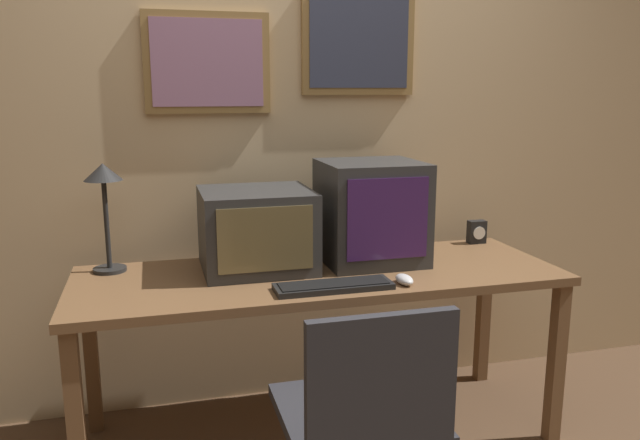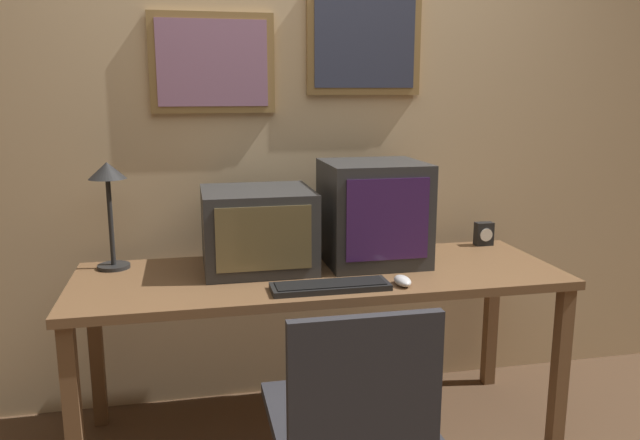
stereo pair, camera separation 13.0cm
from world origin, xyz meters
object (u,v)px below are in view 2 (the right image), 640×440
at_px(desk_clock, 484,234).
at_px(monitor_right, 373,212).
at_px(mouse_near_keyboard, 402,281).
at_px(desk_lamp, 108,188).
at_px(monitor_left, 258,229).
at_px(keyboard_main, 330,286).

bearing_deg(desk_clock, monitor_right, -164.85).
distance_m(mouse_near_keyboard, desk_lamp, 1.25).
bearing_deg(desk_clock, monitor_left, -172.23).
bearing_deg(monitor_right, keyboard_main, -128.06).
height_order(keyboard_main, desk_lamp, desk_lamp).
relative_size(monitor_right, desk_lamp, 0.97).
height_order(monitor_left, desk_clock, monitor_left).
bearing_deg(keyboard_main, monitor_right, 51.94).
relative_size(monitor_left, mouse_near_keyboard, 4.17).
xyz_separation_m(monitor_left, monitor_right, (0.50, -0.01, 0.05)).
xyz_separation_m(mouse_near_keyboard, desk_lamp, (-1.11, 0.48, 0.32)).
distance_m(mouse_near_keyboard, desk_clock, 0.79).
distance_m(monitor_right, desk_clock, 0.65).
xyz_separation_m(desk_clock, desk_lamp, (-1.71, -0.04, 0.29)).
bearing_deg(mouse_near_keyboard, desk_clock, 41.07).
bearing_deg(monitor_left, desk_clock, 7.77).
bearing_deg(desk_lamp, monitor_right, -6.53).
bearing_deg(desk_clock, desk_lamp, -178.68).
xyz_separation_m(monitor_left, desk_lamp, (-0.60, 0.11, 0.18)).
height_order(monitor_left, mouse_near_keyboard, monitor_left).
relative_size(monitor_right, mouse_near_keyboard, 4.01).
xyz_separation_m(monitor_right, desk_clock, (0.61, 0.17, -0.16)).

